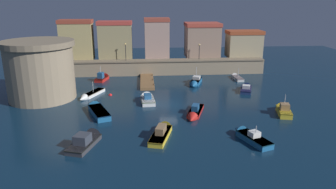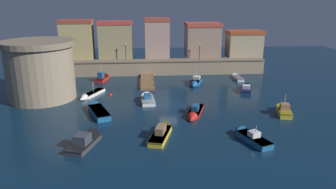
# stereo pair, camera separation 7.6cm
# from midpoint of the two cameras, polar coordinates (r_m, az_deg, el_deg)

# --- Properties ---
(ground_plane) EXTENTS (103.38, 103.38, 0.00)m
(ground_plane) POSITION_cam_midpoint_polar(r_m,az_deg,el_deg) (45.47, 0.13, -1.80)
(ground_plane) COLOR #0C2338
(quay_wall) EXTENTS (40.24, 2.60, 2.85)m
(quay_wall) POSITION_cam_midpoint_polar(r_m,az_deg,el_deg) (62.77, -1.23, 4.88)
(quay_wall) COLOR gray
(quay_wall) RESTS_ON ground
(old_town_backdrop) EXTENTS (40.16, 5.65, 7.97)m
(old_town_backdrop) POSITION_cam_midpoint_polar(r_m,az_deg,el_deg) (65.19, -0.65, 9.55)
(old_town_backdrop) COLOR tan
(old_town_backdrop) RESTS_ON ground
(fortress_tower) EXTENTS (10.31, 10.31, 8.62)m
(fortress_tower) POSITION_cam_midpoint_polar(r_m,az_deg,el_deg) (50.61, -21.61, 4.08)
(fortress_tower) COLOR gray
(fortress_tower) RESTS_ON ground
(pier_dock) EXTENTS (2.33, 9.95, 0.70)m
(pier_dock) POSITION_cam_midpoint_polar(r_m,az_deg,el_deg) (57.00, -3.66, 2.33)
(pier_dock) COLOR brown
(pier_dock) RESTS_ON ground
(quay_lamp_0) EXTENTS (0.32, 0.32, 3.31)m
(quay_lamp_0) POSITION_cam_midpoint_polar(r_m,az_deg,el_deg) (62.09, -7.46, 8.01)
(quay_lamp_0) COLOR black
(quay_lamp_0) RESTS_ON quay_wall
(quay_lamp_1) EXTENTS (0.32, 0.32, 2.98)m
(quay_lamp_1) POSITION_cam_midpoint_polar(r_m,az_deg,el_deg) (63.00, 5.62, 8.02)
(quay_lamp_1) COLOR black
(quay_lamp_1) RESTS_ON quay_wall
(moored_boat_0) EXTENTS (3.30, 5.78, 2.31)m
(moored_boat_0) POSITION_cam_midpoint_polar(r_m,az_deg,el_deg) (35.79, 14.14, -7.09)
(moored_boat_0) COLOR #195689
(moored_boat_0) RESTS_ON ground
(moored_boat_1) EXTENTS (3.35, 6.22, 1.67)m
(moored_boat_1) POSITION_cam_midpoint_polar(r_m,az_deg,el_deg) (41.40, 4.71, -3.33)
(moored_boat_1) COLOR red
(moored_boat_1) RESTS_ON ground
(moored_boat_2) EXTENTS (3.10, 5.43, 3.28)m
(moored_boat_2) POSITION_cam_midpoint_polar(r_m,az_deg,el_deg) (55.78, 4.92, 2.20)
(moored_boat_2) COLOR #195689
(moored_boat_2) RESTS_ON ground
(moored_boat_3) EXTENTS (3.24, 6.48, 1.79)m
(moored_boat_3) POSITION_cam_midpoint_polar(r_m,az_deg,el_deg) (35.79, -0.92, -6.50)
(moored_boat_3) COLOR gold
(moored_boat_3) RESTS_ON ground
(moored_boat_4) EXTENTS (3.97, 6.89, 1.60)m
(moored_boat_4) POSITION_cam_midpoint_polar(r_m,az_deg,el_deg) (43.29, -12.38, -2.66)
(moored_boat_4) COLOR #195689
(moored_boat_4) RESTS_ON ground
(moored_boat_5) EXTENTS (3.63, 5.99, 2.47)m
(moored_boat_5) POSITION_cam_midpoint_polar(r_m,az_deg,el_deg) (50.34, -13.57, -0.06)
(moored_boat_5) COLOR white
(moored_boat_5) RESTS_ON ground
(moored_boat_6) EXTENTS (2.58, 4.45, 3.25)m
(moored_boat_6) POSITION_cam_midpoint_polar(r_m,az_deg,el_deg) (59.94, -11.38, 2.97)
(moored_boat_6) COLOR red
(moored_boat_6) RESTS_ON ground
(moored_boat_7) EXTENTS (3.13, 5.04, 1.55)m
(moored_boat_7) POSITION_cam_midpoint_polar(r_m,az_deg,el_deg) (53.83, 13.76, 1.10)
(moored_boat_7) COLOR navy
(moored_boat_7) RESTS_ON ground
(moored_boat_8) EXTENTS (2.54, 4.95, 3.02)m
(moored_boat_8) POSITION_cam_midpoint_polar(r_m,az_deg,el_deg) (44.76, 19.76, -2.51)
(moored_boat_8) COLOR gold
(moored_boat_8) RESTS_ON ground
(moored_boat_10) EXTENTS (2.11, 4.80, 1.76)m
(moored_boat_10) POSITION_cam_midpoint_polar(r_m,az_deg,el_deg) (46.99, -3.63, -0.71)
(moored_boat_10) COLOR white
(moored_boat_10) RESTS_ON ground
(moored_boat_12) EXTENTS (1.39, 4.74, 2.48)m
(moored_boat_12) POSITION_cam_midpoint_polar(r_m,az_deg,el_deg) (61.11, 12.04, 3.04)
(moored_boat_12) COLOR silver
(moored_boat_12) RESTS_ON ground
(moored_boat_13) EXTENTS (3.48, 5.98, 2.06)m
(moored_boat_13) POSITION_cam_midpoint_polar(r_m,az_deg,el_deg) (34.91, -13.91, -7.66)
(moored_boat_13) COLOR #333338
(moored_boat_13) RESTS_ON ground
(mooring_buoy_0) EXTENTS (0.54, 0.54, 0.54)m
(mooring_buoy_0) POSITION_cam_midpoint_polar(r_m,az_deg,el_deg) (50.49, -10.12, -0.13)
(mooring_buoy_0) COLOR red
(mooring_buoy_0) RESTS_ON ground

